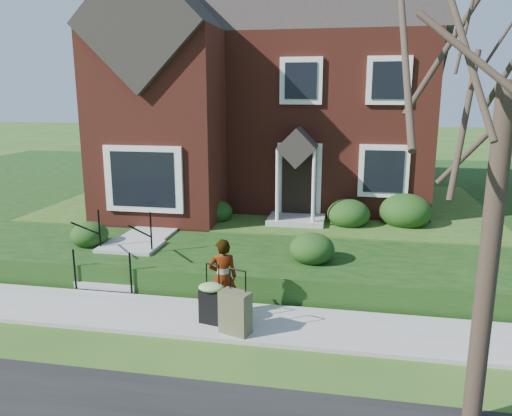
% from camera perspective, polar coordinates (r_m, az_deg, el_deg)
% --- Properties ---
extents(ground, '(120.00, 120.00, 0.00)m').
position_cam_1_polar(ground, '(9.87, -6.03, -12.66)').
color(ground, '#2D5119').
rests_on(ground, ground).
extents(sidewalk, '(60.00, 1.60, 0.08)m').
position_cam_1_polar(sidewalk, '(9.85, -6.04, -12.45)').
color(sidewalk, '#9E9B93').
rests_on(sidewalk, ground).
extents(terrace, '(44.00, 20.00, 0.60)m').
position_cam_1_polar(terrace, '(19.85, 14.40, 1.07)').
color(terrace, '#10350E').
rests_on(terrace, ground).
extents(walkway, '(1.20, 6.00, 0.06)m').
position_cam_1_polar(walkway, '(14.90, -9.84, -1.31)').
color(walkway, '#9E9B93').
rests_on(walkway, terrace).
extents(main_house, '(10.40, 10.20, 9.40)m').
position_cam_1_polar(main_house, '(18.36, 1.82, 16.11)').
color(main_house, maroon).
rests_on(main_house, terrace).
extents(front_steps, '(1.40, 2.02, 1.50)m').
position_cam_1_polar(front_steps, '(12.16, -14.98, -5.62)').
color(front_steps, '#9E9B93').
rests_on(front_steps, ground).
extents(foundation_shrubs, '(9.94, 4.81, 1.01)m').
position_cam_1_polar(foundation_shrubs, '(13.94, 1.90, -0.40)').
color(foundation_shrubs, black).
rests_on(foundation_shrubs, terrace).
extents(woman, '(0.64, 0.52, 1.52)m').
position_cam_1_polar(woman, '(9.60, -3.82, -7.92)').
color(woman, '#999999').
rests_on(woman, sidewalk).
extents(suitcase_black, '(0.54, 0.48, 1.14)m').
position_cam_1_polar(suitcase_black, '(9.41, -5.12, -10.49)').
color(suitcase_black, black).
rests_on(suitcase_black, sidewalk).
extents(suitcase_olive, '(0.61, 0.47, 1.17)m').
position_cam_1_polar(suitcase_olive, '(9.03, -2.38, -11.82)').
color(suitcase_olive, brown).
rests_on(suitcase_olive, sidewalk).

